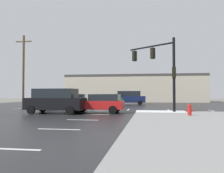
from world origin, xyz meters
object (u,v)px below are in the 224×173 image
object	(u,v)px
sedan_grey	(67,101)
sedan_red	(99,103)
traffic_signal_mast	(161,64)
utility_pole_far	(23,69)
suv_navy	(129,97)
suv_black	(55,100)
sedan_silver	(43,99)
fire_hydrant	(190,110)
sedan_green	(108,100)

from	to	relation	value
sedan_grey	sedan_red	distance (m)	5.52
traffic_signal_mast	utility_pole_far	size ratio (longest dim) A/B	0.65
suv_navy	sedan_red	distance (m)	16.22
utility_pole_far	suv_black	bearing A→B (deg)	-50.93
sedan_grey	sedan_silver	world-z (taller)	same
fire_hydrant	suv_black	distance (m)	10.51
sedan_red	utility_pole_far	bearing A→B (deg)	-36.26
suv_navy	sedan_silver	distance (m)	14.27
fire_hydrant	sedan_silver	size ratio (longest dim) A/B	0.17
traffic_signal_mast	sedan_green	size ratio (longest dim) A/B	1.31
sedan_silver	utility_pole_far	size ratio (longest dim) A/B	0.49
fire_hydrant	sedan_green	bearing A→B (deg)	118.25
suv_black	sedan_silver	world-z (taller)	suv_black
suv_navy	sedan_grey	xyz separation A→B (m)	(-5.31, -12.44, -0.24)
suv_black	utility_pole_far	world-z (taller)	utility_pole_far
fire_hydrant	suv_black	world-z (taller)	suv_black
fire_hydrant	utility_pole_far	world-z (taller)	utility_pole_far
sedan_grey	suv_black	world-z (taller)	suv_black
utility_pole_far	sedan_green	bearing A→B (deg)	14.90
traffic_signal_mast	sedan_grey	size ratio (longest dim) A/B	1.29
suv_navy	utility_pole_far	size ratio (longest dim) A/B	0.53
traffic_signal_mast	fire_hydrant	size ratio (longest dim) A/B	7.61
sedan_grey	suv_black	distance (m)	4.93
sedan_silver	suv_navy	bearing A→B (deg)	-6.93
suv_black	utility_pole_far	size ratio (longest dim) A/B	0.53
sedan_green	suv_navy	bearing A→B (deg)	-127.83
sedan_green	utility_pole_far	size ratio (longest dim) A/B	0.50
suv_black	fire_hydrant	bearing A→B (deg)	173.54
utility_pole_far	suv_navy	bearing A→B (deg)	26.21
fire_hydrant	suv_navy	world-z (taller)	suv_navy
sedan_grey	suv_black	bearing A→B (deg)	91.18
utility_pole_far	traffic_signal_mast	bearing A→B (deg)	-27.42
sedan_grey	fire_hydrant	bearing A→B (deg)	142.80
sedan_grey	traffic_signal_mast	bearing A→B (deg)	154.87
suv_navy	sedan_green	size ratio (longest dim) A/B	1.07
traffic_signal_mast	sedan_red	size ratio (longest dim) A/B	1.32
sedan_red	suv_black	bearing A→B (deg)	20.68
sedan_green	sedan_red	distance (m)	12.54
traffic_signal_mast	sedan_green	world-z (taller)	traffic_signal_mast
suv_black	utility_pole_far	distance (m)	14.34
suv_navy	suv_black	world-z (taller)	same
sedan_green	suv_black	world-z (taller)	suv_black
suv_navy	sedan_green	xyz separation A→B (m)	(-2.51, -3.69, -0.24)
traffic_signal_mast	sedan_grey	distance (m)	10.30
suv_navy	sedan_grey	world-z (taller)	suv_navy
sedan_green	sedan_silver	world-z (taller)	same
suv_black	sedan_red	size ratio (longest dim) A/B	1.07
suv_navy	sedan_silver	bearing A→B (deg)	-10.05
sedan_green	traffic_signal_mast	bearing A→B (deg)	114.91
sedan_green	sedan_grey	xyz separation A→B (m)	(-2.80, -8.75, 0.00)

